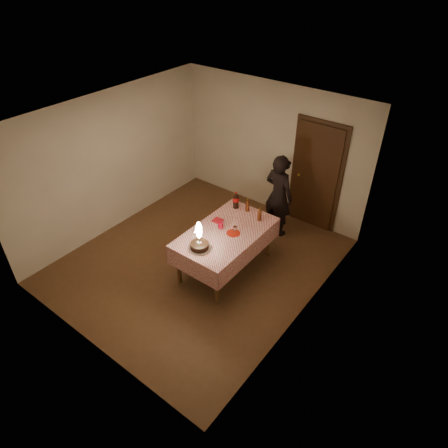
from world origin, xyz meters
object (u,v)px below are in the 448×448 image
Objects in this scene: photographer at (278,195)px; clear_cup at (235,229)px; birthday_cake at (199,242)px; red_cup at (221,225)px; dining_table at (226,237)px; cola_bottle at (236,200)px; red_plate at (233,233)px; amber_bottle_right at (260,214)px; amber_bottle_left at (248,205)px.

clear_cup is at bearing -90.58° from photographer.
red_cup is at bearing 96.51° from birthday_cake.
dining_table is 5.42× the size of cola_bottle.
amber_bottle_right is at bearing 77.04° from red_plate.
red_cup is at bearing -179.54° from red_plate.
red_cup is 0.39× the size of amber_bottle_right.
amber_bottle_left is at bearing -104.71° from photographer.
amber_bottle_right is (0.54, -0.08, -0.03)m from cola_bottle.
birthday_cake is 1.90× the size of amber_bottle_left.
clear_cup is (0.11, 0.10, 0.15)m from dining_table.
amber_bottle_right is (0.32, 1.17, 0.00)m from birthday_cake.
cola_bottle is at bearing 103.75° from red_cup.
birthday_cake is 1.27m from cola_bottle.
red_cup is 0.67m from cola_bottle.
dining_table is at bearing -94.93° from photographer.
red_cup is at bearing -76.25° from cola_bottle.
clear_cup is at bearing 103.80° from red_plate.
cola_bottle is at bearing 100.25° from birthday_cake.
amber_bottle_right is at bearing -8.38° from cola_bottle.
red_cup is at bearing -100.37° from photographer.
amber_bottle_right is at bearing 55.37° from red_cup.
amber_bottle_left and amber_bottle_right have the same top height.
amber_bottle_left is at bearing 105.99° from red_plate.
red_plate is 0.08m from clear_cup.
dining_table is 17.20× the size of red_cup.
red_cup is (-0.26, -0.00, 0.05)m from red_plate.
dining_table is at bearing -66.69° from cola_bottle.
red_cup reaches higher than red_plate.
dining_table is at bearing -13.25° from red_cup.
dining_table is at bearing -84.57° from amber_bottle_left.
birthday_cake is at bearing -89.82° from amber_bottle_left.
amber_bottle_left is 0.75m from photographer.
cola_bottle is at bearing 171.62° from amber_bottle_right.
red_plate is at bearing -74.01° from amber_bottle_left.
red_cup is at bearing -164.79° from clear_cup.
dining_table is 19.11× the size of clear_cup.
amber_bottle_left reaches higher than red_cup.
clear_cup reaches higher than dining_table.
birthday_cake is 0.30× the size of photographer.
red_plate is (0.19, 0.61, -0.11)m from birthday_cake.
birthday_cake reaches higher than red_plate.
red_plate is 0.69× the size of cola_bottle.
photographer is (-0.13, 0.84, -0.08)m from amber_bottle_right.
birthday_cake is 1.90× the size of amber_bottle_right.
red_plate is at bearing 72.95° from birthday_cake.
birthday_cake is at bearing -104.29° from clear_cup.
photographer reaches higher than dining_table.
photographer is at bearing 61.46° from cola_bottle.
cola_bottle is 1.25× the size of amber_bottle_left.
photographer is (-0.00, 1.40, 0.03)m from red_plate.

